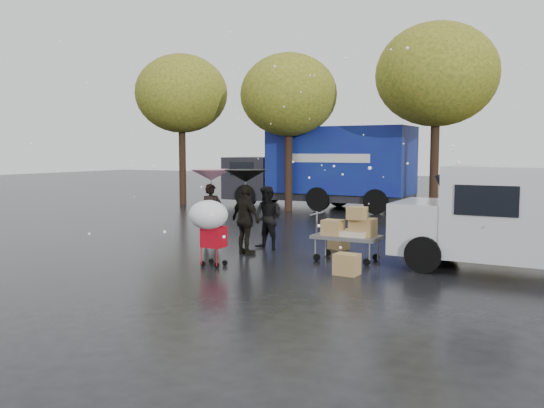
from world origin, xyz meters
The scene contains 14 objects.
ground centered at (0.00, 0.00, 0.00)m, with size 90.00×90.00×0.00m, color black.
person_pink centered at (-1.62, 1.63, 0.80)m, with size 0.59×0.38×1.61m, color black.
person_middle centered at (0.33, 1.31, 0.81)m, with size 0.79×0.61×1.62m, color black.
person_black centered at (0.20, 0.43, 0.85)m, with size 1.00×0.42×1.71m, color black.
umbrella_pink centered at (-1.62, 1.63, 1.85)m, with size 1.13×1.13×2.00m.
umbrella_black centered at (0.20, 0.43, 1.91)m, with size 1.03×1.03×2.06m.
vendor_cart centered at (2.74, 0.83, 0.73)m, with size 1.52×0.80×1.27m.
shopping_cart centered at (0.33, -1.29, 1.06)m, with size 0.84×0.84×1.46m.
white_van centered at (6.33, 1.36, 1.16)m, with size 4.91×2.18×2.20m.
blue_truck centered at (-2.65, 11.55, 1.76)m, with size 8.30×2.60×3.50m.
box_ground_near centered at (3.20, -0.56, 0.22)m, with size 0.48×0.38×0.43m, color olive.
box_ground_far centered at (1.91, 2.20, 0.18)m, with size 0.46×0.36×0.36m, color olive.
yellow_taxi centered at (4.92, 11.50, 0.80)m, with size 1.89×4.70×1.60m, color yellow.
tree_row centered at (-0.47, 10.00, 5.02)m, with size 21.60×4.40×7.12m.
Camera 1 is at (7.38, -11.41, 2.53)m, focal length 38.00 mm.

